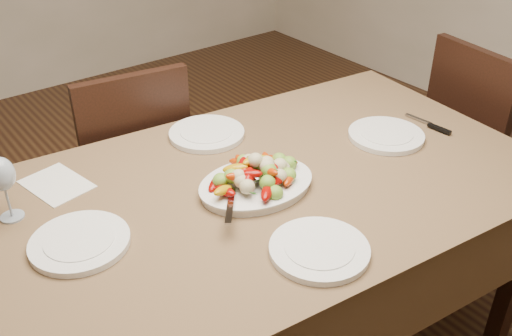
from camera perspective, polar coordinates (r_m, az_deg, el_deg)
The scene contains 13 objects.
dining_table at distance 1.97m, azimuth -0.00°, elevation -10.97°, with size 1.84×1.04×0.76m, color brown.
chair_far at distance 2.43m, azimuth -12.73°, elevation 0.14°, with size 0.42×0.42×0.95m, color black, non-canonical shape.
chair_right at distance 2.74m, azimuth 22.24°, elevation 2.21°, with size 0.42×0.42×0.95m, color black, non-canonical shape.
serving_platter at distance 1.71m, azimuth 0.02°, elevation -1.83°, with size 0.35×0.26×0.02m, color white.
roasted_vegetables at distance 1.68m, azimuth 0.02°, elevation -0.21°, with size 0.29×0.19×0.09m, color #7E0602, non-canonical shape.
serving_spoon at distance 1.64m, azimuth -1.23°, elevation -2.03°, with size 0.28×0.06×0.03m, color #9EA0A8, non-canonical shape.
plate_left at distance 1.57m, azimuth -17.20°, elevation -7.13°, with size 0.26×0.26×0.02m, color white.
plate_right at distance 2.04m, azimuth 12.88°, elevation 3.19°, with size 0.26×0.26×0.02m, color white.
plate_far at distance 2.01m, azimuth -4.94°, elevation 3.43°, with size 0.26×0.26×0.02m, color white.
plate_near at distance 1.49m, azimuth 6.34°, elevation -8.14°, with size 0.26×0.26×0.02m, color white.
wine_glass at distance 1.69m, azimuth -23.87°, elevation -1.75°, with size 0.08×0.08×0.20m, color #8C99A5, non-canonical shape.
menu_card at distance 1.84m, azimuth -19.31°, elevation -1.53°, with size 0.15×0.21×0.00m, color silver.
table_knife at distance 2.16m, azimuth 16.97°, elevation 4.13°, with size 0.02×0.20×0.01m, color #9EA0A8, non-canonical shape.
Camera 1 is at (-0.85, -1.04, 1.72)m, focal length 40.00 mm.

